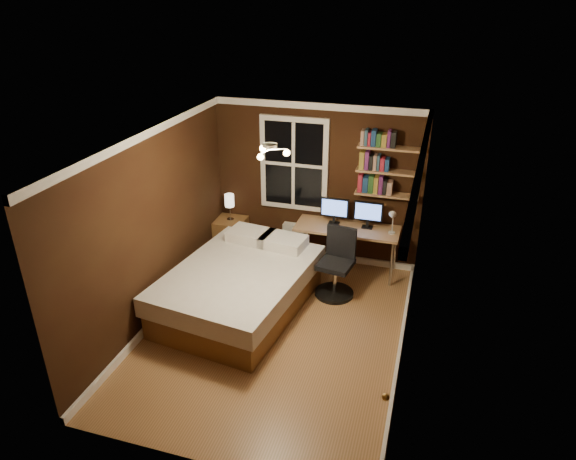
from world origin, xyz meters
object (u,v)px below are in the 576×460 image
(bedside_lamp, at_px, (230,207))
(desk, at_px, (347,231))
(radiator, at_px, (295,241))
(desk_lamp, at_px, (392,222))
(office_chair, at_px, (336,270))
(nightstand, at_px, (231,236))
(monitor_left, at_px, (334,211))
(bed, at_px, (240,287))
(monitor_right, at_px, (368,215))

(bedside_lamp, relative_size, desk, 0.28)
(radiator, height_order, desk_lamp, desk_lamp)
(desk, distance_m, office_chair, 0.75)
(nightstand, distance_m, office_chair, 2.05)
(nightstand, relative_size, monitor_left, 1.38)
(bed, xyz_separation_m, office_chair, (1.17, 0.73, 0.05))
(nightstand, relative_size, bedside_lamp, 1.35)
(bedside_lamp, relative_size, monitor_left, 1.02)
(radiator, relative_size, desk_lamp, 1.31)
(bedside_lamp, bearing_deg, monitor_left, 0.57)
(bedside_lamp, height_order, office_chair, bedside_lamp)
(office_chair, bearing_deg, radiator, 143.39)
(monitor_left, height_order, monitor_right, same)
(desk_lamp, xyz_separation_m, office_chair, (-0.67, -0.59, -0.58))
(nightstand, bearing_deg, monitor_right, -1.10)
(nightstand, bearing_deg, bedside_lamp, 0.00)
(radiator, bearing_deg, nightstand, -172.25)
(radiator, height_order, office_chair, office_chair)
(bed, height_order, desk_lamp, desk_lamp)
(monitor_left, xyz_separation_m, desk_lamp, (0.88, -0.17, 0.01))
(bed, relative_size, bedside_lamp, 5.63)
(monitor_left, bearing_deg, monitor_right, 0.00)
(monitor_left, bearing_deg, desk_lamp, -11.15)
(radiator, relative_size, office_chair, 0.58)
(bed, relative_size, nightstand, 4.17)
(bedside_lamp, xyz_separation_m, radiator, (1.05, 0.14, -0.52))
(nightstand, relative_size, office_chair, 0.59)
(radiator, relative_size, monitor_left, 1.36)
(nightstand, height_order, radiator, nightstand)
(nightstand, bearing_deg, bed, -65.02)
(bed, xyz_separation_m, radiator, (0.31, 1.62, -0.04))
(radiator, distance_m, desk_lamp, 1.69)
(bed, relative_size, monitor_right, 5.74)
(bed, xyz_separation_m, monitor_right, (1.46, 1.49, 0.62))
(monitor_right, bearing_deg, radiator, 173.77)
(nightstand, bearing_deg, radiator, 6.22)
(bed, relative_size, desk_lamp, 5.56)
(nightstand, xyz_separation_m, monitor_right, (2.20, 0.02, 0.65))
(bedside_lamp, relative_size, monitor_right, 1.02)
(bedside_lamp, distance_m, desk, 1.92)
(bedside_lamp, relative_size, radiator, 0.75)
(monitor_right, height_order, office_chair, monitor_right)
(nightstand, height_order, monitor_right, monitor_right)
(bed, relative_size, office_chair, 2.46)
(office_chair, bearing_deg, monitor_left, 114.94)
(monitor_right, distance_m, desk_lamp, 0.41)
(nightstand, height_order, office_chair, office_chair)
(monitor_right, bearing_deg, desk_lamp, -24.87)
(monitor_left, bearing_deg, bed, -122.66)
(desk, height_order, monitor_left, monitor_left)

